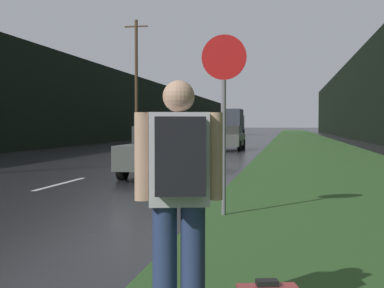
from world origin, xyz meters
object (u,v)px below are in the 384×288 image
stop_sign (224,103)px  delivery_truck (235,122)px  car_passing_near (165,151)px  hitchhiker_with_backpack (179,189)px  car_passing_far (227,138)px

stop_sign → delivery_truck: delivery_truck is taller
delivery_truck → car_passing_near: bearing=-86.2°
stop_sign → hitchhiker_with_backpack: bearing=-86.9°
hitchhiker_with_backpack → delivery_truck: 75.13m
stop_sign → delivery_truck: (-6.69, 69.86, 0.14)m
car_passing_near → car_passing_far: size_ratio=0.97×
hitchhiker_with_backpack → car_passing_far: size_ratio=0.41×
hitchhiker_with_backpack → delivery_truck: bearing=81.6°
car_passing_near → car_passing_far: (-0.00, 16.35, -0.01)m
stop_sign → car_passing_near: stop_sign is taller
hitchhiker_with_backpack → car_passing_near: bearing=89.9°
hitchhiker_with_backpack → delivery_truck: size_ratio=0.21×
stop_sign → car_passing_far: (-2.50, 22.88, -1.11)m
stop_sign → delivery_truck: 70.18m
stop_sign → car_passing_near: (-2.50, 6.53, -1.10)m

